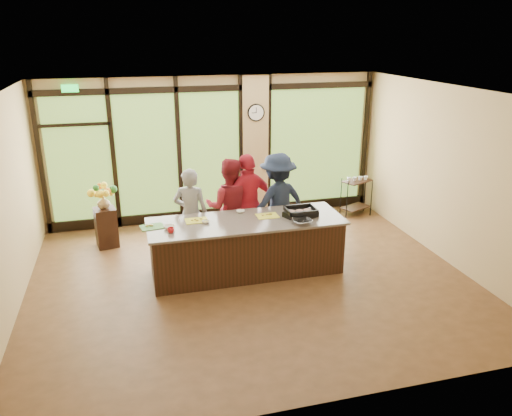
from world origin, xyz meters
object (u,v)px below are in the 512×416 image
flower_stand (106,227)px  bar_cart (356,192)px  cook_right (278,202)px  cook_left (191,215)px  island_base (246,247)px  roasting_pan (301,214)px

flower_stand → bar_cart: 5.28m
cook_right → cook_left: bearing=-13.6°
cook_left → flower_stand: 1.81m
island_base → cook_right: (0.79, 0.79, 0.46)m
roasting_pan → bar_cart: bearing=22.7°
cook_left → cook_right: cook_right is taller
roasting_pan → flower_stand: (-3.19, 1.77, -0.59)m
roasting_pan → bar_cart: size_ratio=0.57×
cook_right → flower_stand: cook_right is taller
flower_stand → cook_left: bearing=-43.9°
cook_left → roasting_pan: cook_left is taller
island_base → cook_left: size_ratio=1.87×
bar_cart → flower_stand: bearing=160.6°
island_base → cook_left: (-0.80, 0.74, 0.39)m
cook_right → bar_cart: cook_right is taller
island_base → bar_cart: bearing=34.8°
island_base → cook_right: bearing=45.2°
flower_stand → island_base: bearing=-47.8°
cook_left → roasting_pan: (1.72, -0.82, 0.13)m
flower_stand → roasting_pan: bearing=-40.1°
cook_right → bar_cart: (2.20, 1.28, -0.39)m
island_base → flower_stand: 2.84m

